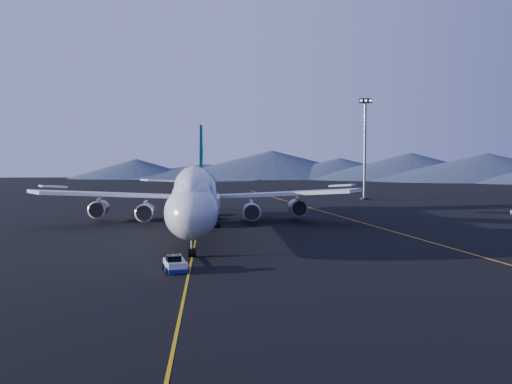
{
  "coord_description": "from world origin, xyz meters",
  "views": [
    {
      "loc": [
        2.58,
        -96.11,
        12.3
      ],
      "look_at": [
        10.25,
        4.86,
        6.0
      ],
      "focal_mm": 40.0,
      "sensor_mm": 36.0,
      "label": 1
    }
  ],
  "objects": [
    {
      "name": "ground",
      "position": [
        0.0,
        0.0,
        0.0
      ],
      "size": [
        500.0,
        500.0,
        0.0
      ],
      "primitive_type": "plane",
      "color": "black",
      "rests_on": "ground"
    },
    {
      "name": "taxiway_line_main",
      "position": [
        0.0,
        0.0,
        0.01
      ],
      "size": [
        0.25,
        220.0,
        0.01
      ],
      "primitive_type": "cube",
      "color": "#EBAE0D",
      "rests_on": "ground"
    },
    {
      "name": "taxiway_line_side",
      "position": [
        30.0,
        10.0,
        0.01
      ],
      "size": [
        28.08,
        198.09,
        0.01
      ],
      "primitive_type": "cube",
      "rotation": [
        0.0,
        0.0,
        0.14
      ],
      "color": "#EBAE0D",
      "rests_on": "ground"
    },
    {
      "name": "boeing_747",
      "position": [
        0.0,
        0.03,
        5.81
      ],
      "size": [
        59.62,
        72.43,
        19.37
      ],
      "color": "silver",
      "rests_on": "ground"
    },
    {
      "name": "pushback_tug",
      "position": [
        -1.5,
        -35.06,
        0.57
      ],
      "size": [
        3.14,
        4.57,
        1.83
      ],
      "rotation": [
        0.0,
        0.0,
        0.23
      ],
      "color": "silver",
      "rests_on": "ground"
    },
    {
      "name": "floodlight_mast",
      "position": [
        46.16,
        65.01,
        14.64
      ],
      "size": [
        3.57,
        2.68,
        28.9
      ],
      "rotation": [
        0.0,
        0.0,
        0.11
      ],
      "color": "black",
      "rests_on": "ground"
    }
  ]
}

